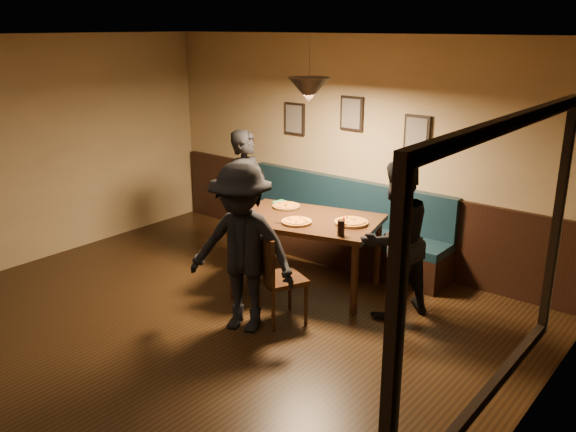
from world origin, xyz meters
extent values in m
plane|color=black|center=(0.00, 0.00, 0.00)|extent=(7.00, 7.00, 0.00)
plane|color=silver|center=(0.00, 0.00, 2.80)|extent=(7.00, 7.00, 0.00)
plane|color=#8C704F|center=(0.00, 3.50, 1.40)|extent=(6.00, 0.00, 6.00)
plane|color=#8C704F|center=(3.00, 0.00, 1.40)|extent=(0.00, 7.00, 7.00)
cube|color=black|center=(0.00, 3.47, 0.50)|extent=(5.88, 0.06, 1.00)
cube|color=black|center=(2.96, 0.50, 1.50)|extent=(0.06, 2.56, 1.86)
plane|color=black|center=(2.93, 0.50, 1.50)|extent=(0.00, 2.40, 2.40)
cube|color=black|center=(-0.90, 3.47, 1.70)|extent=(0.32, 0.04, 0.42)
cube|color=black|center=(0.00, 3.47, 1.85)|extent=(0.32, 0.04, 0.42)
cube|color=black|center=(0.90, 3.47, 1.70)|extent=(0.32, 0.04, 0.42)
cone|color=black|center=(0.23, 2.27, 2.25)|extent=(0.44, 0.44, 0.25)
cube|color=black|center=(0.23, 2.27, 0.42)|extent=(1.77, 1.37, 0.84)
imported|color=black|center=(-0.75, 2.35, 0.86)|extent=(0.45, 0.65, 1.71)
imported|color=black|center=(1.33, 2.28, 0.82)|extent=(0.88, 0.98, 1.65)
imported|color=black|center=(0.33, 1.09, 0.84)|extent=(1.23, 0.93, 1.68)
cylinder|color=orange|center=(-0.21, 2.43, 0.86)|extent=(0.37, 0.37, 0.04)
cylinder|color=#C17024|center=(0.25, 2.04, 0.86)|extent=(0.40, 0.40, 0.04)
cylinder|color=orange|center=(0.73, 2.39, 0.86)|extent=(0.49, 0.49, 0.04)
cylinder|color=black|center=(0.85, 2.01, 0.92)|extent=(0.10, 0.10, 0.16)
cylinder|color=#A7050C|center=(0.73, 2.24, 0.90)|extent=(0.03, 0.03, 0.13)
cube|color=#217D41|center=(-0.39, 2.55, 0.84)|extent=(0.19, 0.19, 0.01)
cube|color=#1D6F2D|center=(-0.33, 1.95, 0.84)|extent=(0.16, 0.16, 0.01)
cube|color=silver|center=(0.22, 1.94, 0.84)|extent=(0.19, 0.09, 0.00)
camera|label=1|loc=(4.06, -2.85, 2.90)|focal=37.57mm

